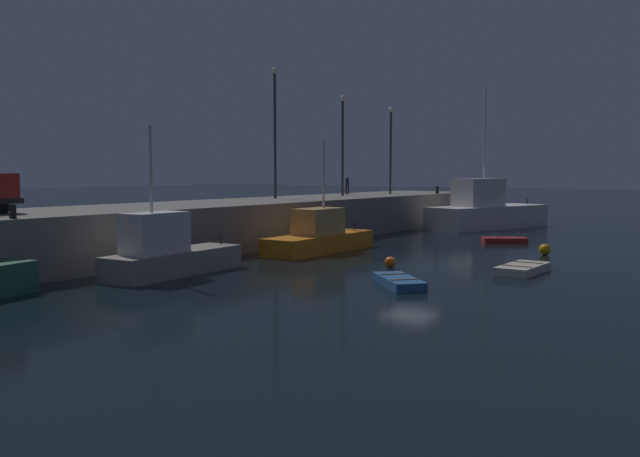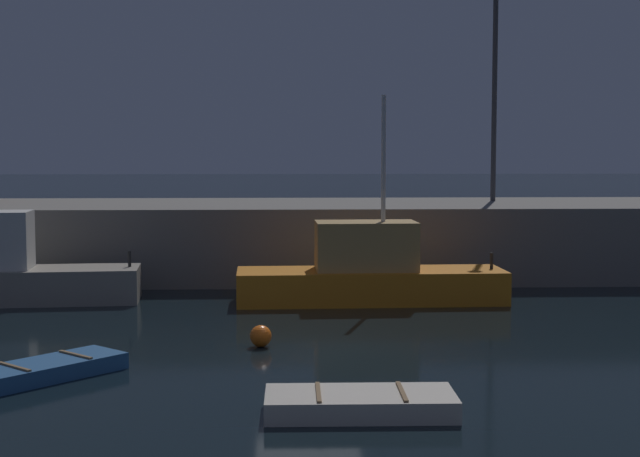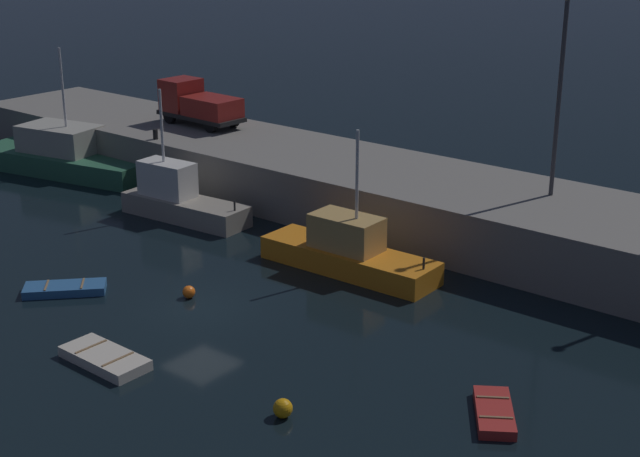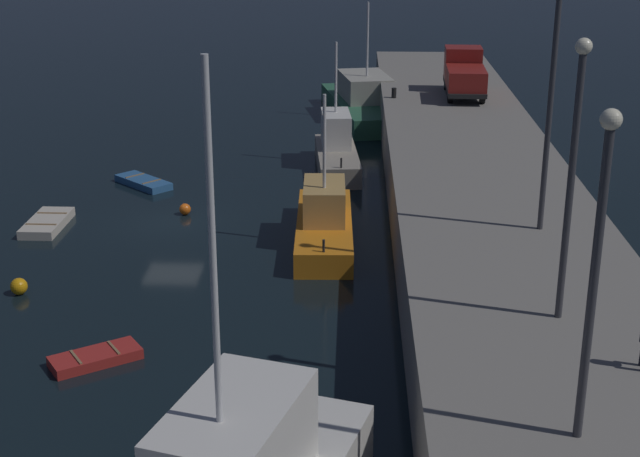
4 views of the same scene
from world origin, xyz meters
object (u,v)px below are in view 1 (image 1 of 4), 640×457
fishing_boat_blue (168,253)px  dinghy_red_small (399,281)px  mooring_buoy_near (390,262)px  bollard_west (13,211)px  dinghy_orange_near (523,269)px  lamp_post_east (343,137)px  rowboat_white_mid (504,240)px  lamp_post_central (391,143)px  lamp_post_west (275,124)px  fishing_boat_orange (486,212)px  dockworker (347,184)px  fishing_trawler_red (319,236)px  bollard_central (437,190)px  mooring_buoy_mid (545,250)px

fishing_boat_blue → dinghy_red_small: 10.34m
fishing_boat_blue → mooring_buoy_near: 10.47m
fishing_boat_blue → bollard_west: 6.54m
dinghy_orange_near → lamp_post_east: size_ratio=0.44×
lamp_post_east → rowboat_white_mid: bearing=-97.6°
lamp_post_central → lamp_post_west: bearing=173.0°
fishing_boat_orange → dockworker: (-5.28, 10.02, 2.23)m
lamp_post_central → bollard_west: 35.89m
fishing_boat_blue → lamp_post_central: (30.23, 5.88, 6.03)m
fishing_trawler_red → bollard_central: bearing=8.4°
fishing_trawler_red → bollard_central: 22.42m
mooring_buoy_near → lamp_post_west: (8.85, 14.35, 7.70)m
fishing_boat_blue → dockworker: 28.39m
fishing_boat_orange → mooring_buoy_near: 24.95m
dinghy_orange_near → dinghy_red_small: bearing=155.1°
fishing_boat_orange → lamp_post_east: 13.25m
fishing_boat_blue → dinghy_orange_near: 16.02m
fishing_boat_blue → mooring_buoy_mid: (17.08, -11.37, -0.70)m
dinghy_orange_near → dinghy_red_small: (-6.31, 2.93, -0.02)m
dinghy_red_small → lamp_post_central: bearing=30.2°
fishing_boat_orange → lamp_post_central: bearing=105.3°
lamp_post_central → mooring_buoy_near: bearing=-150.4°
dinghy_orange_near → bollard_west: size_ratio=5.94×
fishing_boat_blue → lamp_post_central: size_ratio=0.99×
bollard_central → dinghy_orange_near: bearing=-146.4°
fishing_boat_orange → mooring_buoy_near: fishing_boat_orange is taller
mooring_buoy_mid → lamp_post_west: lamp_post_west is taller
fishing_boat_blue → mooring_buoy_mid: 20.53m
lamp_post_east → mooring_buoy_mid: bearing=-111.2°
mooring_buoy_near → mooring_buoy_mid: bearing=-26.5°
dinghy_orange_near → fishing_boat_orange: bearing=25.6°
bollard_west → rowboat_white_mid: bearing=-20.6°
bollard_central → fishing_boat_orange: bearing=-100.6°
dinghy_red_small → dockworker: (23.54, 17.89, 3.42)m
fishing_boat_orange → dinghy_red_small: bearing=-164.7°
fishing_trawler_red → lamp_post_east: lamp_post_east is taller
bollard_west → fishing_trawler_red: bearing=-12.0°
fishing_boat_orange → bollard_west: fishing_boat_orange is taller
fishing_boat_orange → lamp_post_west: bearing=149.0°
dinghy_orange_near → fishing_boat_blue: bearing=127.9°
bollard_west → fishing_boat_blue: bearing=-31.0°
dockworker → bollard_west: bearing=-171.2°
fishing_boat_blue → dockworker: size_ratio=4.69×
lamp_post_central → lamp_post_east: bearing=172.3°
fishing_boat_orange → bollard_west: size_ratio=20.77×
fishing_trawler_red → dinghy_orange_near: 12.40m
fishing_boat_blue → lamp_post_west: (16.77, 7.54, 6.95)m
mooring_buoy_mid → lamp_post_west: 20.41m
rowboat_white_mid → mooring_buoy_mid: mooring_buoy_mid is taller
lamp_post_east → fishing_trawler_red: bearing=-151.6°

